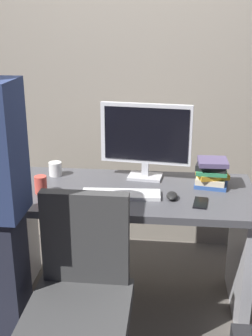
# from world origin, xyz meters

# --- Properties ---
(ground_plane) EXTENTS (9.00, 9.00, 0.00)m
(ground_plane) POSITION_xyz_m (0.00, 0.00, 0.00)
(ground_plane) COLOR #4C4742
(wall_back) EXTENTS (6.40, 0.10, 3.00)m
(wall_back) POSITION_xyz_m (0.00, 0.81, 1.50)
(wall_back) COLOR #9E9384
(wall_back) RESTS_ON ground
(desk) EXTENTS (1.44, 0.66, 0.73)m
(desk) POSITION_xyz_m (0.00, 0.00, 0.51)
(desk) COLOR #4C4C51
(desk) RESTS_ON ground
(office_chair) EXTENTS (0.52, 0.52, 0.94)m
(office_chair) POSITION_xyz_m (-0.13, -0.68, 0.43)
(office_chair) COLOR black
(office_chair) RESTS_ON ground
(monitor) EXTENTS (0.54, 0.16, 0.46)m
(monitor) POSITION_xyz_m (0.09, 0.20, 0.99)
(monitor) COLOR silver
(monitor) RESTS_ON desk
(keyboard) EXTENTS (0.44, 0.15, 0.02)m
(keyboard) POSITION_xyz_m (-0.02, -0.09, 0.74)
(keyboard) COLOR white
(keyboard) RESTS_ON desk
(mouse) EXTENTS (0.06, 0.10, 0.03)m
(mouse) POSITION_xyz_m (0.25, -0.10, 0.75)
(mouse) COLOR black
(mouse) RESTS_ON desk
(cup_near_keyboard) EXTENTS (0.07, 0.07, 0.10)m
(cup_near_keyboard) POSITION_xyz_m (-0.47, -0.09, 0.78)
(cup_near_keyboard) COLOR #D84C3F
(cup_near_keyboard) RESTS_ON desk
(cup_by_monitor) EXTENTS (0.08, 0.08, 0.09)m
(cup_by_monitor) POSITION_xyz_m (-0.46, 0.19, 0.77)
(cup_by_monitor) COLOR white
(cup_by_monitor) RESTS_ON desk
(book_stack) EXTENTS (0.20, 0.19, 0.17)m
(book_stack) POSITION_xyz_m (0.48, 0.11, 0.81)
(book_stack) COLOR #3359A5
(book_stack) RESTS_ON desk
(cell_phone) EXTENTS (0.09, 0.15, 0.01)m
(cell_phone) POSITION_xyz_m (0.40, -0.15, 0.74)
(cell_phone) COLOR black
(cell_phone) RESTS_ON desk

